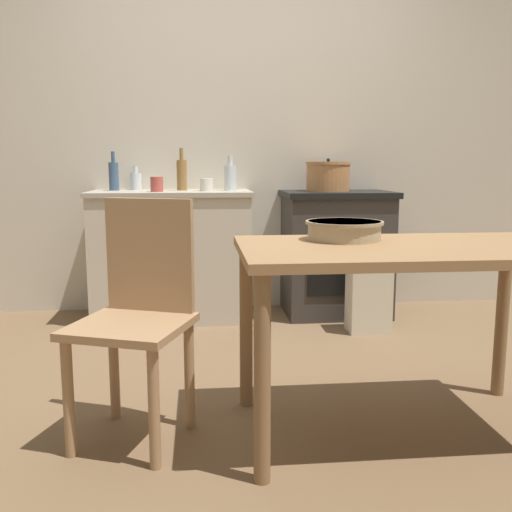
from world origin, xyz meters
TOP-DOWN VIEW (x-y plane):
  - ground_plane at (0.00, 0.00)m, footprint 14.00×14.00m
  - wall_back at (0.00, 1.58)m, footprint 8.00×0.07m
  - counter_cabinet at (-0.48, 1.29)m, footprint 1.07×0.56m
  - stove at (0.65, 1.29)m, footprint 0.74×0.56m
  - work_table at (0.47, -0.52)m, footprint 1.25×0.71m
  - chair at (-0.53, -0.43)m, footprint 0.51×0.51m
  - flour_sack at (0.75, 0.82)m, footprint 0.26×0.18m
  - stock_pot at (0.59, 1.31)m, footprint 0.31×0.31m
  - mixing_bowl_large at (0.28, -0.35)m, footprint 0.31×0.31m
  - bottle_far_left at (-0.08, 1.34)m, footprint 0.08×0.08m
  - bottle_left at (-0.86, 1.40)m, footprint 0.07×0.07m
  - bottle_mid_left at (-0.41, 1.37)m, footprint 0.07×0.07m
  - bottle_center_left at (-0.73, 1.48)m, footprint 0.08×0.08m
  - cup_center at (-0.24, 1.26)m, footprint 0.09×0.09m
  - cup_center_right at (-0.56, 1.18)m, footprint 0.08×0.08m

SIDE VIEW (x-z plane):
  - ground_plane at x=0.00m, z-range 0.00..0.00m
  - flour_sack at x=0.75m, z-range 0.00..0.41m
  - stove at x=0.65m, z-range 0.00..0.86m
  - counter_cabinet at x=-0.48m, z-range 0.00..0.87m
  - chair at x=-0.53m, z-range 0.03..0.94m
  - work_table at x=0.47m, z-range 0.27..1.01m
  - mixing_bowl_large at x=0.28m, z-range 0.75..0.82m
  - cup_center at x=-0.24m, z-range 0.87..0.95m
  - cup_center_right at x=-0.56m, z-range 0.87..0.96m
  - bottle_center_left at x=-0.73m, z-range 0.85..1.01m
  - bottle_far_left at x=-0.08m, z-range 0.84..1.07m
  - stock_pot at x=0.59m, z-range 0.85..1.07m
  - bottle_left at x=-0.86m, z-range 0.84..1.10m
  - bottle_mid_left at x=-0.41m, z-range 0.83..1.12m
  - wall_back at x=0.00m, z-range 0.00..2.55m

